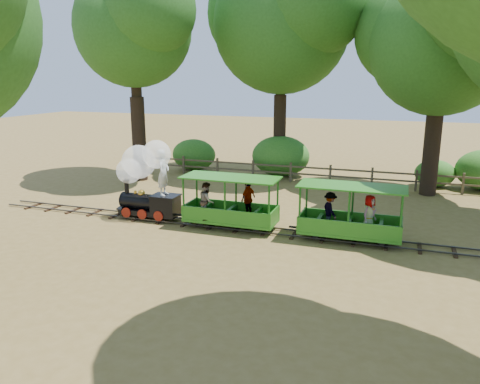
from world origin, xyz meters
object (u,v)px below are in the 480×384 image
(carriage_front, at_px, (229,206))
(carriage_rear, at_px, (349,218))
(locomotive, at_px, (145,174))
(fence, at_px, (310,172))

(carriage_front, xyz_separation_m, carriage_rear, (4.15, 0.04, -0.03))
(carriage_front, bearing_deg, locomotive, 178.65)
(carriage_front, bearing_deg, carriage_rear, 0.49)
(locomotive, xyz_separation_m, fence, (4.73, 7.93, -1.14))
(locomotive, distance_m, fence, 9.30)
(locomotive, relative_size, carriage_rear, 0.90)
(carriage_front, bearing_deg, fence, 80.29)
(locomotive, bearing_deg, carriage_front, -1.35)
(carriage_rear, bearing_deg, fence, 109.19)
(locomotive, xyz_separation_m, carriage_front, (3.36, -0.08, -0.90))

